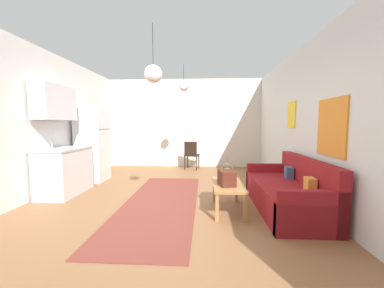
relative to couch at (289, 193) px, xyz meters
The scene contains 14 objects.
ground_plane 2.07m from the couch, behind, with size 5.50×8.31×0.10m, color #8E603D.
wall_back 4.44m from the couch, 118.49° to the left, with size 5.10×0.13×2.83m.
wall_right 1.24m from the couch, 16.17° to the right, with size 0.12×7.91×2.83m.
wall_left 4.68m from the couch, behind, with size 0.12×7.91×2.83m.
area_rug 2.17m from the couch, behind, with size 1.25×3.55×0.01m, color brown.
couch is the anchor object (origin of this frame).
coffee_table 1.01m from the couch, behind, with size 0.47×0.96×0.44m.
bamboo_vase 1.04m from the couch, behind, with size 0.08×0.08×0.41m.
handbag 1.09m from the couch, 168.64° to the right, with size 0.28×0.33×0.34m.
refrigerator 4.49m from the couch, 157.60° to the left, with size 0.64×0.65×1.76m.
kitchen_counter 4.25m from the couch, behind, with size 0.63×1.11×2.13m.
accent_chair 3.66m from the couch, 119.16° to the left, with size 0.49×0.47×0.86m.
pendant_lamp_near 2.83m from the couch, behind, with size 0.26×0.26×0.85m.
pendant_lamp_far 3.41m from the couch, 134.08° to the left, with size 0.26×0.26×0.65m.
Camera 1 is at (0.67, -3.55, 1.38)m, focal length 21.31 mm.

